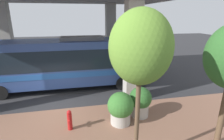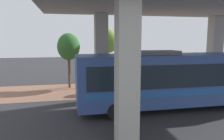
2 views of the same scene
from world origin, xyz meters
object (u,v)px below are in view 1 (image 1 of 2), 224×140
at_px(street_tree_far, 140,48).
at_px(planter_middle, 121,108).
at_px(bus, 67,61).
at_px(planter_front, 140,101).
at_px(fire_hydrant, 70,120).

bearing_deg(street_tree_far, planter_middle, -2.07).
xyz_separation_m(bus, street_tree_far, (-8.00, -2.67, 2.26)).
bearing_deg(planter_front, planter_middle, 110.70).
xyz_separation_m(bus, fire_hydrant, (-5.44, -0.26, -1.55)).
bearing_deg(fire_hydrant, bus, 2.69).
distance_m(bus, fire_hydrant, 5.66).
bearing_deg(fire_hydrant, street_tree_far, -136.66).
distance_m(fire_hydrant, planter_front, 3.76).
xyz_separation_m(bus, planter_front, (-4.95, -3.96, -1.19)).
relative_size(planter_middle, street_tree_far, 0.31).
distance_m(planter_front, planter_middle, 1.28).
relative_size(fire_hydrant, planter_middle, 0.62).
height_order(bus, fire_hydrant, bus).
distance_m(bus, street_tree_far, 8.73).
relative_size(bus, planter_middle, 7.20).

